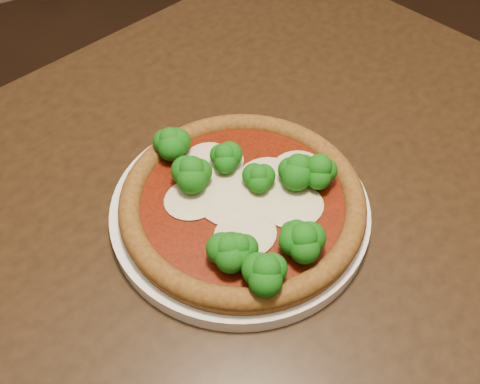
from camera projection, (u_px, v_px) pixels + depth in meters
floor at (296, 370)px, 1.26m from camera, size 4.00×4.00×0.00m
dining_table at (252, 291)px, 0.66m from camera, size 1.25×1.13×0.75m
plate at (240, 210)px, 0.61m from camera, size 0.29×0.29×0.02m
pizza at (245, 201)px, 0.58m from camera, size 0.27×0.27×0.06m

